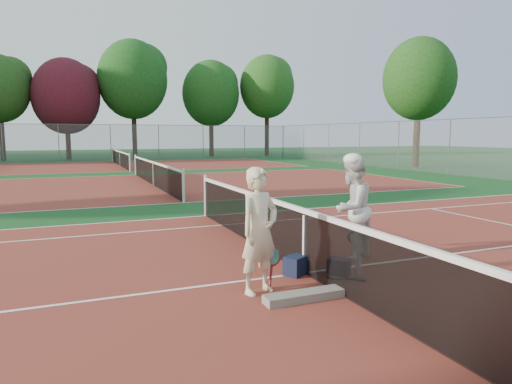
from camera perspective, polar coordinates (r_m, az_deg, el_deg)
ground at (r=7.26m, az=6.03°, el=-10.06°), size 130.00×130.00×0.00m
court_main at (r=7.26m, az=6.03°, el=-10.04°), size 23.77×10.97×0.01m
court_far_a at (r=19.99m, az=-12.66°, el=0.82°), size 23.77×10.97×0.01m
court_far_b at (r=33.33m, az=-16.61°, el=3.17°), size 23.77×10.97×0.01m
net_main at (r=7.13m, az=6.09°, el=-6.15°), size 0.10×10.98×1.02m
net_far_a at (r=19.94m, az=-12.70°, el=2.27°), size 0.10×10.98×1.02m
net_far_b at (r=33.30m, az=-16.64°, el=4.04°), size 0.10×10.98×1.02m
fence_back at (r=40.24m, az=-17.71°, el=5.89°), size 32.00×0.06×3.00m
player_a at (r=6.17m, az=0.42°, el=-4.85°), size 0.73×0.61×1.72m
player_b at (r=8.01m, az=11.85°, el=-2.04°), size 1.08×1.00×1.77m
racket_red at (r=6.54m, az=2.08°, el=-9.35°), size 0.35×0.35×0.58m
racket_black_held at (r=8.05m, az=12.17°, el=-6.60°), size 0.45×0.46×0.51m
racket_spare at (r=7.11m, az=9.86°, el=-10.38°), size 0.59×0.63×0.03m
sports_bag_navy at (r=7.14m, az=5.04°, el=-9.12°), size 0.45×0.41×0.30m
sports_bag_purple at (r=7.19m, az=10.31°, el=-9.22°), size 0.38×0.39×0.27m
net_cover_canvas at (r=6.12m, az=6.01°, el=-12.83°), size 1.09×0.26×0.11m
water_bottle at (r=7.20m, az=12.66°, el=-9.12°), size 0.09×0.09×0.30m
tree_back_maroon at (r=43.50m, az=-22.66°, el=10.97°), size 5.69×5.69×8.74m
tree_back_3 at (r=44.30m, az=-15.16°, el=13.40°), size 6.26×6.26×10.77m
tree_back_4 at (r=46.11m, az=-5.66°, el=12.14°), size 5.61×5.61×9.43m
tree_back_5 at (r=47.75m, az=1.38°, el=12.99°), size 5.57×5.57×10.23m
tree_right_1 at (r=32.81m, az=19.71°, el=13.12°), size 4.72×4.72×8.53m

